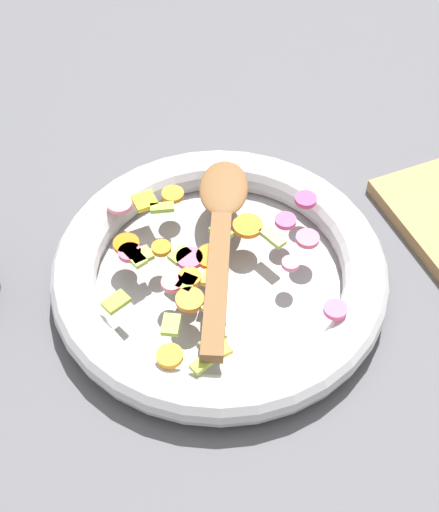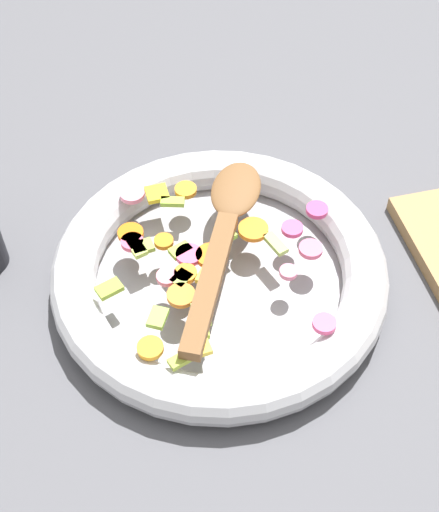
% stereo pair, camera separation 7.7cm
% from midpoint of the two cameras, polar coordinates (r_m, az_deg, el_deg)
% --- Properties ---
extents(ground_plane, '(4.00, 4.00, 0.00)m').
position_cam_midpoint_polar(ground_plane, '(0.80, 2.72, -2.45)').
color(ground_plane, '#4C4C51').
extents(skillet, '(0.37, 0.37, 0.05)m').
position_cam_midpoint_polar(skillet, '(0.79, 2.78, -1.47)').
color(skillet, gray).
rests_on(skillet, ground_plane).
extents(chopped_vegetables, '(0.26, 0.28, 0.01)m').
position_cam_midpoint_polar(chopped_vegetables, '(0.76, 1.28, -0.29)').
color(chopped_vegetables, orange).
rests_on(chopped_vegetables, skillet).
extents(wooden_spoon, '(0.26, 0.15, 0.01)m').
position_cam_midpoint_polar(wooden_spoon, '(0.78, 3.28, 2.11)').
color(wooden_spoon, brown).
rests_on(wooden_spoon, chopped_vegetables).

